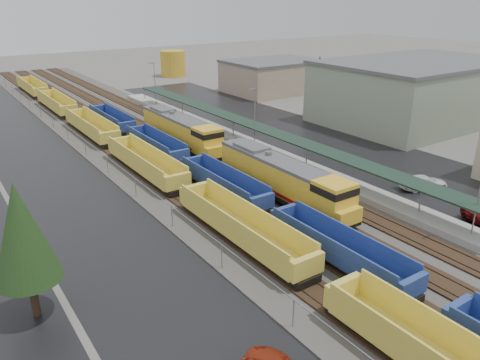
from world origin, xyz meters
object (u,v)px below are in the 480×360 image
at_px(storage_tank, 173,64).
at_px(parked_car_east_c, 424,183).
at_px(locomotive_trail, 182,131).
at_px(well_string_blue, 272,212).
at_px(well_string_yellow, 146,164).
at_px(locomotive_lead, 284,179).

relative_size(storage_tank, parked_car_east_c, 1.26).
distance_m(locomotive_trail, well_string_blue, 24.68).
distance_m(locomotive_trail, well_string_yellow, 10.35).
xyz_separation_m(locomotive_lead, parked_car_east_c, (13.94, -5.90, -1.57)).
bearing_deg(locomotive_lead, parked_car_east_c, -22.94).
bearing_deg(storage_tank, well_string_blue, -111.08).
height_order(well_string_blue, storage_tank, storage_tank).
bearing_deg(storage_tank, well_string_yellow, -119.45).
bearing_deg(locomotive_trail, locomotive_lead, -90.00).
relative_size(locomotive_trail, parked_car_east_c, 3.81).
relative_size(locomotive_trail, well_string_yellow, 0.14).
bearing_deg(well_string_yellow, locomotive_lead, -61.15).
bearing_deg(well_string_yellow, well_string_blue, -77.37).
distance_m(locomotive_lead, storage_tank, 79.68).
distance_m(storage_tank, parked_car_east_c, 82.09).
bearing_deg(locomotive_trail, well_string_blue, -99.34).
height_order(locomotive_lead, well_string_yellow, locomotive_lead).
relative_size(locomotive_trail, storage_tank, 3.03).
bearing_deg(locomotive_lead, locomotive_trail, 90.00).
bearing_deg(well_string_blue, locomotive_lead, 39.76).
relative_size(locomotive_lead, well_string_blue, 0.20).
height_order(locomotive_lead, locomotive_trail, same).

